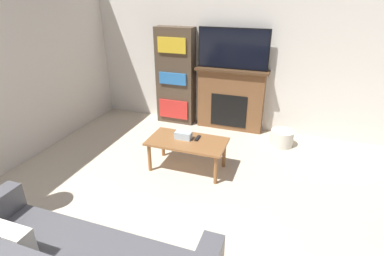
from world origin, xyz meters
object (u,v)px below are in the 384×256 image
fireplace (230,99)px  bookshelf (176,77)px  tv (233,49)px  storage_basket (282,138)px  coffee_table (187,144)px

fireplace → bookshelf: bearing=-178.7°
tv → storage_basket: bearing=-21.3°
coffee_table → storage_basket: 1.65m
tv → bookshelf: bearing=-179.8°
tv → coffee_table: (-0.24, -1.50, -1.02)m
fireplace → bookshelf: 1.05m
fireplace → coffee_table: bearing=-98.9°
tv → storage_basket: tv is taller
tv → bookshelf: 1.15m
tv → bookshelf: tv is taller
tv → storage_basket: (0.94, -0.36, -1.27)m
fireplace → storage_basket: bearing=-22.3°
tv → bookshelf: size_ratio=0.68×
bookshelf → fireplace: bearing=1.3°
bookshelf → storage_basket: 2.10m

